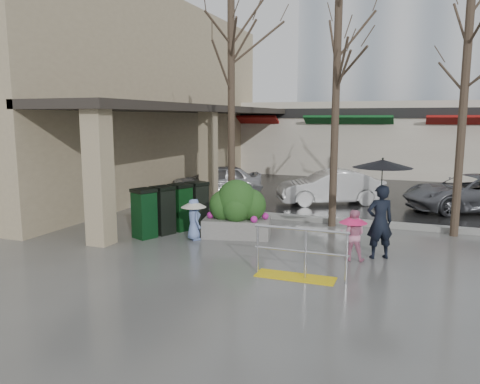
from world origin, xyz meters
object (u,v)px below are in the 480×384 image
Objects in this scene: child_pink at (353,232)px; child_blue at (194,215)px; tree_mideast at (467,51)px; car_b at (330,187)px; planter at (237,210)px; tree_midwest at (338,43)px; car_c at (471,193)px; news_boxes at (172,209)px; car_a at (216,180)px; handrail at (299,260)px; tree_west at (231,54)px; woman at (381,197)px.

child_pink is 1.05× the size of child_blue.
car_b is at bearing 138.45° from tree_mideast.
tree_midwest is at bearing 45.13° from planter.
tree_midwest is 7.30m from car_c.
news_boxes is at bearing -78.37° from car_c.
car_a reaches higher than child_blue.
handrail is 0.28× the size of tree_west.
child_pink is (0.85, 1.59, 0.28)m from handrail.
car_a is (-5.43, 3.88, -4.60)m from tree_midwest.
handrail is at bearing 0.29° from car_a.
child_pink is (4.21, -3.21, -4.43)m from tree_west.
news_boxes reaches higher than car_b.
tree_mideast reaches higher than car_b.
car_c is (2.51, 6.81, -0.78)m from woman.
tree_mideast is at bearing -128.80° from child_pink.
planter reaches higher than news_boxes.
handrail is 1.74× the size of child_blue.
car_c is (0.75, 3.96, -4.23)m from tree_mideast.
tree_midwest is 8.11m from car_a.
handrail is 7.52m from tree_west.
child_blue is at bearing -7.98° from child_pink.
car_c is (3.89, 8.76, 0.25)m from handrail.
tree_west is 5.27m from child_blue.
news_boxes is (-0.87, -2.31, -4.42)m from tree_west.
handrail is at bearing -21.16° from car_b.
tree_west is 3.20m from tree_midwest.
car_b is (-1.70, 6.76, -0.02)m from child_pink.
child_blue is 9.90m from car_c.
tree_west reaches higher than child_pink.
tree_mideast reaches higher than child_pink.
handrail is 0.99× the size of planter.
tree_west is 9.39m from car_c.
woman reaches higher than news_boxes.
car_b is at bearing 95.87° from handrail.
tree_west is (-3.36, 4.80, 4.71)m from handrail.
tree_midwest is 6.23m from child_blue.
handrail is 0.42× the size of car_c.
car_a is at bearing 122.79° from handrail.
tree_midwest is 5.69m from child_pink.
planter is at bearing -4.16° from car_a.
child_blue is 7.14m from car_a.
child_blue is at bearing -143.43° from planter.
tree_west is at bearing -180.00° from tree_midwest.
tree_mideast is at bearing -112.70° from child_blue.
tree_west is 6.31m from car_a.
child_pink is (-2.29, -3.21, -4.21)m from tree_mideast.
tree_west is at bearing 92.85° from news_boxes.
car_b is (-4.00, 3.54, -4.23)m from tree_mideast.
tree_west reaches higher than car_b.
planter is at bearing -134.87° from tree_midwest.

